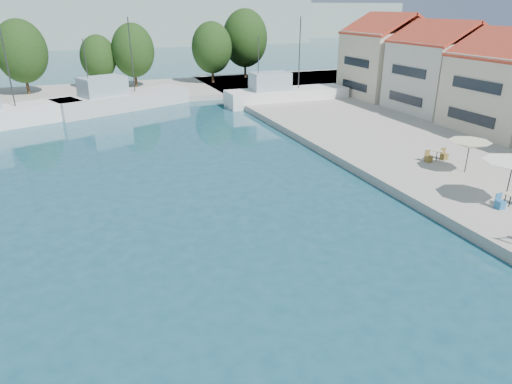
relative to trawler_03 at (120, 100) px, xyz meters
name	(u,v)px	position (x,y,z in m)	size (l,w,h in m)	color
quay_far	(104,93)	(-1.15, 9.44, -0.77)	(90.00, 16.00, 0.60)	#B0AB9F
hill_east	(213,20)	(46.85, 122.44, 4.93)	(140.00, 40.00, 12.00)	#94A296
building_05	(441,65)	(30.85, -15.56, 4.19)	(8.40, 8.80, 9.70)	silver
building_06	(388,55)	(30.85, -6.56, 4.43)	(9.00, 8.80, 10.20)	beige
trawler_03	(120,100)	(0.00, 0.00, 0.00)	(15.72, 9.64, 10.20)	silver
trawler_04	(284,95)	(18.45, -4.10, 0.00)	(14.69, 4.08, 10.20)	white
tree_04	(21,51)	(-10.11, 10.59, 4.71)	(6.06, 6.06, 8.98)	#3F2B19
tree_05	(98,57)	(-1.20, 12.34, 3.50)	(4.65, 4.65, 6.89)	#3F2B19
tree_06	(133,50)	(3.29, 11.45, 4.33)	(5.62, 5.62, 8.31)	#3F2B19
tree_07	(212,48)	(14.15, 11.26, 4.38)	(5.67, 5.67, 8.40)	#3F2B19
tree_08	(245,38)	(20.27, 14.36, 5.32)	(6.78, 6.78, 10.03)	#3F2B19
umbrella_cream	(470,145)	(19.00, -31.98, 1.41)	(2.69, 2.69, 2.13)	black
cafe_table_02	(510,202)	(16.96, -37.29, -0.18)	(1.82, 0.70, 0.76)	black
cafe_table_03	(436,157)	(18.90, -29.37, -0.18)	(1.82, 0.70, 0.76)	black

